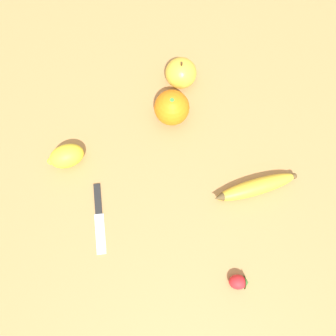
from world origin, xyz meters
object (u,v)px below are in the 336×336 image
Objects in this scene: orange at (172,108)px; apple at (181,73)px; paring_knife at (99,216)px; strawberry at (239,282)px; lemon at (67,156)px; banana at (255,187)px.

orange is 0.10m from apple.
strawberry is at bearing 148.36° from paring_knife.
lemon is 0.68× the size of paring_knife.
paring_knife is at bearing 17.78° from apple.
banana is at bearing 78.73° from strawberry.
lemon is at bearing -67.14° from paring_knife.
apple is (-0.07, -0.33, 0.02)m from banana.
apple reaches higher than strawberry.
apple is 0.36m from lemon.
paring_knife is (0.39, 0.13, -0.03)m from apple.
paring_knife is (0.32, -0.21, -0.02)m from banana.
orange is (0.01, -0.28, 0.02)m from banana.
apple is (-0.26, -0.46, 0.02)m from strawberry.
banana is 2.26× the size of orange.
orange reaches higher than apple.
strawberry is 0.36× the size of paring_knife.
banana is at bearing 92.42° from orange.
banana is at bearing -176.96° from paring_knife.
lemon reaches higher than strawberry.
strawberry is 0.53m from apple.
apple is at bearing 174.82° from lemon.
orange is 0.88× the size of lemon.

